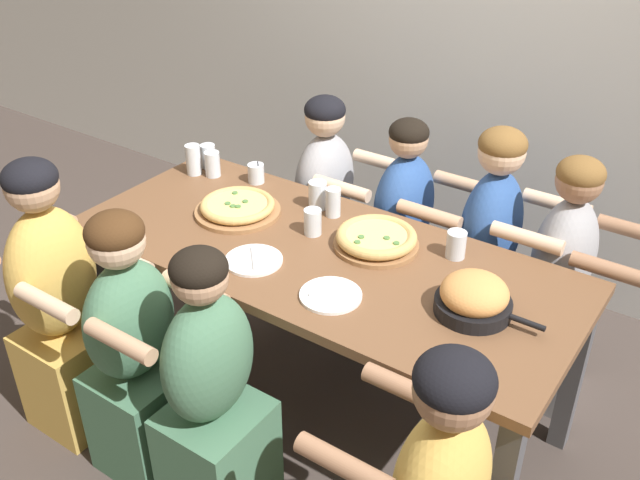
{
  "coord_description": "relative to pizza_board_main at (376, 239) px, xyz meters",
  "views": [
    {
      "loc": [
        1.31,
        -1.9,
        2.22
      ],
      "look_at": [
        0.0,
        0.0,
        0.82
      ],
      "focal_mm": 40.0,
      "sensor_mm": 36.0,
      "label": 1
    }
  ],
  "objects": [
    {
      "name": "dining_table",
      "position": [
        -0.16,
        -0.15,
        -0.12
      ],
      "size": [
        1.99,
        0.84,
        0.77
      ],
      "color": "brown",
      "rests_on": "ground"
    },
    {
      "name": "pizza_board_second",
      "position": [
        -0.61,
        -0.1,
        -0.01
      ],
      "size": [
        0.36,
        0.36,
        0.06
      ],
      "color": "#996B42",
      "rests_on": "dining_table"
    },
    {
      "name": "diner_far_right",
      "position": [
        0.59,
        0.49,
        -0.3
      ],
      "size": [
        0.51,
        0.4,
        1.12
      ],
      "rotation": [
        0.0,
        0.0,
        -1.57
      ],
      "color": "#99999E",
      "rests_on": "ground"
    },
    {
      "name": "drinking_glass_f",
      "position": [
        -1.02,
        0.08,
        0.04
      ],
      "size": [
        0.07,
        0.07,
        0.14
      ],
      "color": "silver",
      "rests_on": "dining_table"
    },
    {
      "name": "diner_far_midleft",
      "position": [
        -0.57,
        0.49,
        -0.3
      ],
      "size": [
        0.51,
        0.4,
        1.12
      ],
      "rotation": [
        0.0,
        0.0,
        -1.57
      ],
      "color": "#99999E",
      "rests_on": "ground"
    },
    {
      "name": "diner_far_midright",
      "position": [
        0.28,
        0.49,
        -0.28
      ],
      "size": [
        0.51,
        0.4,
        1.16
      ],
      "rotation": [
        0.0,
        0.0,
        -1.57
      ],
      "color": "#2D5193",
      "rests_on": "ground"
    },
    {
      "name": "diner_near_center",
      "position": [
        -0.16,
        -0.79,
        -0.31
      ],
      "size": [
        0.51,
        0.4,
        1.11
      ],
      "rotation": [
        0.0,
        0.0,
        1.57
      ],
      "color": "#477556",
      "rests_on": "ground"
    },
    {
      "name": "skillet_bowl",
      "position": [
        0.48,
        -0.18,
        0.03
      ],
      "size": [
        0.38,
        0.26,
        0.14
      ],
      "color": "black",
      "rests_on": "dining_table"
    },
    {
      "name": "drinking_glass_e",
      "position": [
        -0.36,
        0.13,
        0.02
      ],
      "size": [
        0.08,
        0.08,
        0.12
      ],
      "color": "silver",
      "rests_on": "dining_table"
    },
    {
      "name": "ground_plane",
      "position": [
        -0.16,
        -0.15,
        -0.81
      ],
      "size": [
        18.0,
        18.0,
        0.0
      ],
      "primitive_type": "plane",
      "color": "#423833",
      "rests_on": "ground"
    },
    {
      "name": "pizza_board_main",
      "position": [
        0.0,
        0.0,
        0.0
      ],
      "size": [
        0.33,
        0.33,
        0.07
      ],
      "color": "#996B42",
      "rests_on": "dining_table"
    },
    {
      "name": "diner_near_left",
      "position": [
        -0.95,
        -0.79,
        -0.26
      ],
      "size": [
        0.51,
        0.4,
        1.19
      ],
      "rotation": [
        0.0,
        0.0,
        1.57
      ],
      "color": "gold",
      "rests_on": "ground"
    },
    {
      "name": "cocktail_glass_blue",
      "position": [
        -0.73,
        0.17,
        0.0
      ],
      "size": [
        0.07,
        0.07,
        0.11
      ],
      "color": "silver",
      "rests_on": "dining_table"
    },
    {
      "name": "diner_near_midleft",
      "position": [
        -0.53,
        -0.79,
        -0.3
      ],
      "size": [
        0.51,
        0.4,
        1.11
      ],
      "rotation": [
        0.0,
        0.0,
        1.57
      ],
      "color": "#477556",
      "rests_on": "ground"
    },
    {
      "name": "drinking_glass_d",
      "position": [
        -1.02,
        0.17,
        0.02
      ],
      "size": [
        0.07,
        0.07,
        0.11
      ],
      "color": "silver",
      "rests_on": "dining_table"
    },
    {
      "name": "diner_far_center",
      "position": [
        -0.14,
        0.49,
        -0.31
      ],
      "size": [
        0.51,
        0.4,
        1.11
      ],
      "rotation": [
        0.0,
        0.0,
        -1.57
      ],
      "color": "#2D5193",
      "rests_on": "ground"
    },
    {
      "name": "drinking_glass_a",
      "position": [
        -0.26,
        -0.06,
        0.01
      ],
      "size": [
        0.07,
        0.07,
        0.11
      ],
      "color": "silver",
      "rests_on": "dining_table"
    },
    {
      "name": "drinking_glass_c",
      "position": [
        -0.28,
        0.11,
        0.02
      ],
      "size": [
        0.06,
        0.06,
        0.12
      ],
      "color": "silver",
      "rests_on": "dining_table"
    },
    {
      "name": "empty_plate_a",
      "position": [
        -0.32,
        -0.35,
        -0.03
      ],
      "size": [
        0.22,
        0.22,
        0.02
      ],
      "color": "white",
      "rests_on": "dining_table"
    },
    {
      "name": "empty_plate_b",
      "position": [
        0.04,
        -0.37,
        -0.03
      ],
      "size": [
        0.22,
        0.22,
        0.02
      ],
      "color": "white",
      "rests_on": "dining_table"
    },
    {
      "name": "drinking_glass_g",
      "position": [
        -0.94,
        0.11,
        0.02
      ],
      "size": [
        0.07,
        0.07,
        0.12
      ],
      "color": "silver",
      "rests_on": "dining_table"
    },
    {
      "name": "drinking_glass_b",
      "position": [
        0.28,
        0.11,
        0.01
      ],
      "size": [
        0.07,
        0.07,
        0.11
      ],
      "color": "silver",
      "rests_on": "dining_table"
    }
  ]
}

